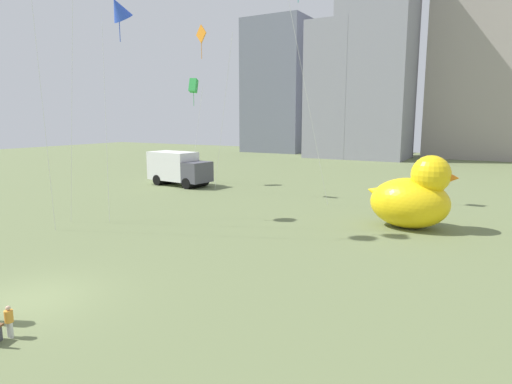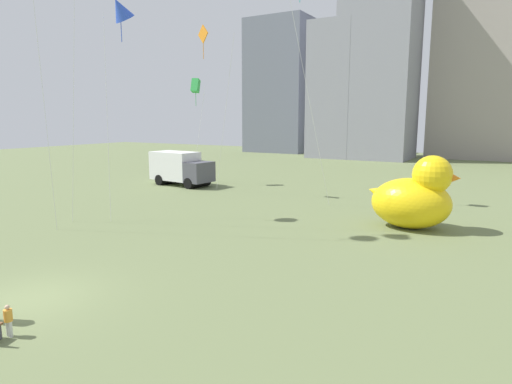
{
  "view_description": "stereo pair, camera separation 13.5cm",
  "coord_description": "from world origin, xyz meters",
  "px_view_note": "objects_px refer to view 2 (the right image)",
  "views": [
    {
      "loc": [
        12.6,
        -7.71,
        5.64
      ],
      "look_at": [
        4.41,
        6.68,
        2.85
      ],
      "focal_mm": 30.57,
      "sensor_mm": 36.0,
      "label": 1
    },
    {
      "loc": [
        12.72,
        -7.64,
        5.64
      ],
      "look_at": [
        4.41,
        6.68,
        2.85
      ],
      "focal_mm": 30.57,
      "sensor_mm": 36.0,
      "label": 2
    }
  ],
  "objects_px": {
    "person_child": "(8,319)",
    "kite_orange": "(205,42)",
    "box_truck": "(180,169)",
    "giant_inflatable_duck": "(414,197)",
    "kite_green": "(196,86)",
    "kite_blue": "(120,10)"
  },
  "relations": [
    {
      "from": "box_truck",
      "to": "kite_orange",
      "type": "height_order",
      "value": "kite_orange"
    },
    {
      "from": "kite_blue",
      "to": "kite_green",
      "type": "relative_size",
      "value": 1.35
    },
    {
      "from": "giant_inflatable_duck",
      "to": "kite_orange",
      "type": "height_order",
      "value": "kite_orange"
    },
    {
      "from": "box_truck",
      "to": "kite_blue",
      "type": "relative_size",
      "value": 0.48
    },
    {
      "from": "giant_inflatable_duck",
      "to": "kite_orange",
      "type": "distance_m",
      "value": 18.24
    },
    {
      "from": "box_truck",
      "to": "kite_orange",
      "type": "bearing_deg",
      "value": -28.96
    },
    {
      "from": "giant_inflatable_duck",
      "to": "kite_blue",
      "type": "bearing_deg",
      "value": -159.63
    },
    {
      "from": "person_child",
      "to": "kite_orange",
      "type": "distance_m",
      "value": 24.32
    },
    {
      "from": "person_child",
      "to": "kite_green",
      "type": "height_order",
      "value": "kite_green"
    },
    {
      "from": "kite_orange",
      "to": "box_truck",
      "type": "bearing_deg",
      "value": 151.04
    },
    {
      "from": "person_child",
      "to": "kite_blue",
      "type": "xyz_separation_m",
      "value": [
        -7.88,
        11.82,
        10.99
      ]
    },
    {
      "from": "box_truck",
      "to": "kite_green",
      "type": "distance_m",
      "value": 7.12
    },
    {
      "from": "giant_inflatable_duck",
      "to": "kite_green",
      "type": "height_order",
      "value": "kite_green"
    },
    {
      "from": "kite_blue",
      "to": "person_child",
      "type": "bearing_deg",
      "value": -56.33
    },
    {
      "from": "person_child",
      "to": "box_truck",
      "type": "relative_size",
      "value": 0.15
    },
    {
      "from": "box_truck",
      "to": "kite_blue",
      "type": "distance_m",
      "value": 15.89
    },
    {
      "from": "person_child",
      "to": "giant_inflatable_duck",
      "type": "height_order",
      "value": "giant_inflatable_duck"
    },
    {
      "from": "person_child",
      "to": "kite_blue",
      "type": "bearing_deg",
      "value": 123.67
    },
    {
      "from": "kite_blue",
      "to": "kite_orange",
      "type": "distance_m",
      "value": 8.41
    },
    {
      "from": "giant_inflatable_duck",
      "to": "kite_orange",
      "type": "relative_size",
      "value": 0.38
    },
    {
      "from": "kite_orange",
      "to": "person_child",
      "type": "bearing_deg",
      "value": -67.3
    },
    {
      "from": "person_child",
      "to": "kite_orange",
      "type": "xyz_separation_m",
      "value": [
        -8.45,
        20.21,
        10.56
      ]
    }
  ]
}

